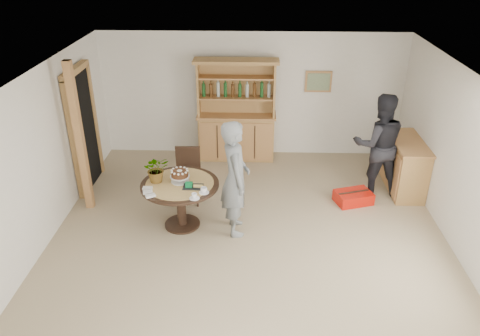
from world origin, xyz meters
name	(u,v)px	position (x,y,z in m)	size (l,w,h in m)	color
ground	(248,253)	(0.00, 0.00, 0.00)	(7.00, 7.00, 0.00)	tan
room_shell	(249,143)	(0.00, 0.01, 1.74)	(6.04, 7.04, 2.52)	white
doorway	(83,128)	(-2.93, 2.00, 1.11)	(0.13, 1.10, 2.18)	black
pine_post	(80,139)	(-2.70, 1.20, 1.25)	(0.12, 0.12, 2.50)	#AC7448
hutch	(237,126)	(-0.30, 3.24, 0.69)	(1.62, 0.54, 2.04)	tan
sideboard	(405,165)	(2.74, 2.00, 0.47)	(0.54, 1.26, 0.94)	tan
dining_table	(180,192)	(-1.06, 0.69, 0.60)	(1.20, 1.20, 0.76)	black
dining_chair	(188,171)	(-1.06, 1.52, 0.54)	(0.42, 0.42, 0.95)	black
birthday_cake	(180,174)	(-1.06, 0.74, 0.88)	(0.30, 0.30, 0.20)	white
flower_vase	(156,169)	(-1.41, 0.74, 0.97)	(0.38, 0.33, 0.42)	#3F7233
gift_tray	(193,186)	(-0.85, 0.57, 0.79)	(0.30, 0.20, 0.08)	black
coffee_cup_a	(204,190)	(-0.66, 0.41, 0.80)	(0.15, 0.15, 0.09)	white
coffee_cup_b	(194,196)	(-0.78, 0.24, 0.79)	(0.15, 0.15, 0.08)	white
napkins	(149,192)	(-1.47, 0.38, 0.77)	(0.24, 0.33, 0.03)	white
teen_boy	(235,178)	(-0.21, 0.59, 0.91)	(0.66, 0.43, 1.82)	slate
adult_person	(379,144)	(2.20, 1.91, 0.91)	(0.89, 0.69, 1.82)	black
red_suitcase	(353,197)	(1.78, 1.49, 0.10)	(0.69, 0.56, 0.21)	red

